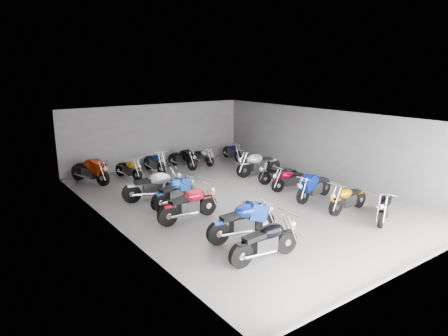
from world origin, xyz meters
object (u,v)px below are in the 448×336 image
Objects in this scene: motorcycle_left_b at (243,221)px; motorcycle_left_f at (154,186)px; motorcycle_right_b at (348,199)px; motorcycle_right_c at (314,186)px; drain_grate at (247,202)px; motorcycle_right_a at (385,207)px; motorcycle_right_e at (279,174)px; motorcycle_left_e at (175,192)px; motorcycle_left_a at (265,241)px; motorcycle_back_f at (232,151)px; motorcycle_left_d at (189,204)px; motorcycle_back_c at (155,162)px; motorcycle_back_d at (183,159)px; motorcycle_back_a at (90,171)px; motorcycle_right_d at (290,179)px; motorcycle_back_b at (129,169)px; motorcycle_right_f at (258,164)px; motorcycle_back_e at (203,156)px.

motorcycle_left_f is (-0.53, 4.87, 0.01)m from motorcycle_left_b.
motorcycle_right_c is (0.06, 1.63, 0.05)m from motorcycle_right_b.
drain_grate is at bearing 62.11° from motorcycle_left_f.
motorcycle_right_e is at bearing -27.14° from motorcycle_right_a.
motorcycle_right_c reaches higher than motorcycle_left_e.
motorcycle_back_f is at bearing 150.56° from motorcycle_left_a.
motorcycle_left_b is 1.20× the size of motorcycle_right_a.
motorcycle_left_d is at bearing -174.25° from motorcycle_left_a.
motorcycle_left_d is at bearing -160.70° from motorcycle_left_b.
motorcycle_left_a reaches higher than motorcycle_back_c.
motorcycle_left_a reaches higher than motorcycle_back_d.
motorcycle_left_a is 0.97× the size of motorcycle_back_a.
motorcycle_right_d is at bearing -24.25° from motorcycle_right_a.
motorcycle_right_d is at bearing 95.41° from motorcycle_back_d.
motorcycle_right_a reaches higher than motorcycle_right_e.
motorcycle_right_a is 5.33m from motorcycle_right_e.
motorcycle_left_a is 0.95× the size of motorcycle_left_d.
motorcycle_left_f is 5.65m from motorcycle_right_d.
motorcycle_back_a reaches higher than motorcycle_back_b.
motorcycle_left_f is 1.21× the size of motorcycle_right_a.
motorcycle_left_e is at bearing 151.52° from drain_grate.
motorcycle_right_b is (4.48, -0.34, -0.07)m from motorcycle_left_b.
motorcycle_back_a reaches higher than motorcycle_left_e.
motorcycle_back_f is at bearing -8.70° from motorcycle_right_f.
motorcycle_right_d is 8.77m from motorcycle_back_a.
motorcycle_left_e is 1.05× the size of motorcycle_right_b.
drain_grate is at bearing 72.27° from motorcycle_back_d.
motorcycle_back_f is (4.82, 0.09, -0.04)m from motorcycle_back_c.
motorcycle_right_e is 0.93× the size of motorcycle_back_b.
motorcycle_right_e is at bearing 84.00° from motorcycle_back_f.
motorcycle_back_f is at bearing 9.44° from motorcycle_right_e.
motorcycle_right_f is at bearing 16.83° from motorcycle_right_e.
motorcycle_right_e is 0.97× the size of motorcycle_back_e.
motorcycle_left_d is 9.41m from motorcycle_back_f.
motorcycle_left_b is at bearing 150.17° from motorcycle_right_e.
motorcycle_right_e is 6.15m from motorcycle_back_c.
motorcycle_right_f reaches higher than motorcycle_left_e.
motorcycle_right_f is 4.01m from motorcycle_back_d.
motorcycle_left_e is 4.52m from motorcycle_back_b.
motorcycle_left_e is 1.02× the size of motorcycle_back_d.
motorcycle_right_c is at bearing 179.98° from motorcycle_right_f.
motorcycle_back_c is at bearing -178.18° from motorcycle_back_b.
motorcycle_right_c is at bearing -166.41° from motorcycle_right_e.
motorcycle_left_d reaches higher than motorcycle_back_c.
motorcycle_right_b is at bearing 107.87° from motorcycle_back_c.
motorcycle_left_a is 1.14× the size of motorcycle_back_f.
motorcycle_right_c reaches higher than motorcycle_right_b.
motorcycle_right_c is (-0.21, 2.92, 0.03)m from motorcycle_right_a.
motorcycle_right_e is 5.26m from motorcycle_back_f.
drain_grate is at bearing 52.41° from motorcycle_right_c.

